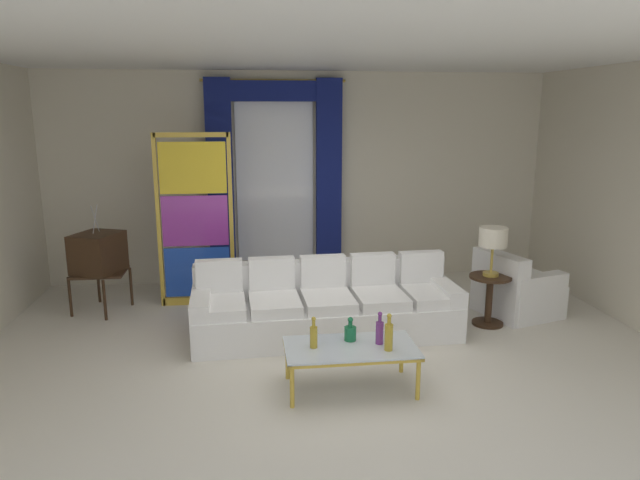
{
  "coord_description": "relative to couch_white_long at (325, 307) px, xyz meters",
  "views": [
    {
      "loc": [
        -0.76,
        -5.28,
        2.46
      ],
      "look_at": [
        0.02,
        0.9,
        1.05
      ],
      "focal_mm": 32.21,
      "sensor_mm": 36.0,
      "label": 1
    }
  ],
  "objects": [
    {
      "name": "stained_glass_divider",
      "position": [
        -1.49,
        1.2,
        0.75
      ],
      "size": [
        0.95,
        0.05,
        2.2
      ],
      "color": "gold",
      "rests_on": "ground"
    },
    {
      "name": "bottle_blue_decanter",
      "position": [
        0.36,
        -1.47,
        0.24
      ],
      "size": [
        0.07,
        0.07,
        0.34
      ],
      "color": "gold",
      "rests_on": "coffee_table"
    },
    {
      "name": "ground_plane",
      "position": [
        -0.06,
        -0.76,
        -0.31
      ],
      "size": [
        16.0,
        16.0,
        0.0
      ],
      "primitive_type": "plane",
      "color": "silver"
    },
    {
      "name": "round_side_table",
      "position": [
        1.93,
        0.03,
        0.05
      ],
      "size": [
        0.48,
        0.48,
        0.59
      ],
      "color": "#382314",
      "rests_on": "ground"
    },
    {
      "name": "bottle_amber_squat",
      "position": [
        0.31,
        -1.32,
        0.22
      ],
      "size": [
        0.07,
        0.07,
        0.3
      ],
      "color": "#753384",
      "rests_on": "coffee_table"
    },
    {
      "name": "vintage_tv",
      "position": [
        -2.68,
        1.09,
        0.42
      ],
      "size": [
        0.69,
        0.73,
        1.35
      ],
      "color": "#382314",
      "rests_on": "ground"
    },
    {
      "name": "bottle_ruby_flask",
      "position": [
        0.07,
        -1.21,
        0.18
      ],
      "size": [
        0.11,
        0.11,
        0.22
      ],
      "color": "#196B3D",
      "rests_on": "coffee_table"
    },
    {
      "name": "coffee_table",
      "position": [
        0.05,
        -1.34,
        0.07
      ],
      "size": [
        1.17,
        0.62,
        0.41
      ],
      "color": "silver",
      "rests_on": "ground"
    },
    {
      "name": "bottle_crystal_tall",
      "position": [
        -0.28,
        -1.33,
        0.22
      ],
      "size": [
        0.07,
        0.07,
        0.29
      ],
      "color": "gold",
      "rests_on": "coffee_table"
    },
    {
      "name": "wall_rear",
      "position": [
        -0.06,
        2.3,
        1.19
      ],
      "size": [
        8.0,
        0.12,
        3.0
      ],
      "primitive_type": "cube",
      "color": "beige",
      "rests_on": "ground"
    },
    {
      "name": "peacock_figurine",
      "position": [
        -0.98,
        0.81,
        -0.09
      ],
      "size": [
        0.44,
        0.6,
        0.5
      ],
      "color": "beige",
      "rests_on": "ground"
    },
    {
      "name": "armchair_white",
      "position": [
        2.39,
        0.32,
        -0.02
      ],
      "size": [
        1.02,
        1.0,
        0.8
      ],
      "color": "white",
      "rests_on": "ground"
    },
    {
      "name": "table_lamp_brass",
      "position": [
        1.93,
        0.03,
        0.72
      ],
      "size": [
        0.32,
        0.32,
        0.57
      ],
      "color": "#B29338",
      "rests_on": "round_side_table"
    },
    {
      "name": "ceiling_slab",
      "position": [
        -0.06,
        0.04,
        2.71
      ],
      "size": [
        8.0,
        7.6,
        0.04
      ],
      "primitive_type": "cube",
      "color": "white"
    },
    {
      "name": "curtained_window",
      "position": [
        -0.43,
        2.13,
        1.43
      ],
      "size": [
        2.0,
        0.17,
        2.7
      ],
      "color": "white",
      "rests_on": "ground"
    },
    {
      "name": "couch_white_long",
      "position": [
        0.0,
        0.0,
        0.0
      ],
      "size": [
        2.95,
        1.03,
        0.86
      ],
      "color": "white",
      "rests_on": "ground"
    }
  ]
}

